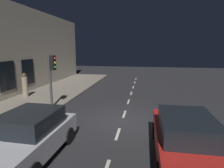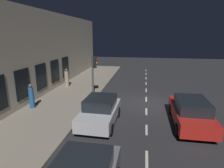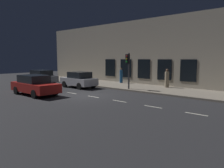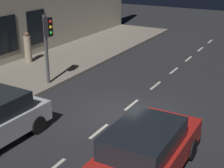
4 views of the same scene
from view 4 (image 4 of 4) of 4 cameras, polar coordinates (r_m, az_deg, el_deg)
The scene contains 6 objects.
ground_plane at distance 13.15m, azimuth 1.42°, elevation -5.17°, with size 60.00×60.00×0.00m, color #28282B.
sidewalk at distance 16.75m, azimuth -17.77°, elevation -0.06°, with size 4.50×32.00×0.15m.
lane_centre_line at distance 13.95m, azimuth 3.37°, elevation -3.58°, with size 0.12×27.20×0.01m.
traffic_light at distance 15.51m, azimuth -11.01°, elevation 7.76°, with size 0.49×0.32×3.24m.
parked_car_2 at distance 9.34m, azimuth 5.71°, elevation -11.41°, with size 1.98×4.58×1.58m.
pedestrian_1 at distance 19.56m, azimuth -14.25°, elevation 5.95°, with size 0.54×0.54×1.75m.
Camera 4 is at (-5.55, 10.43, 5.76)m, focal length 53.30 mm.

